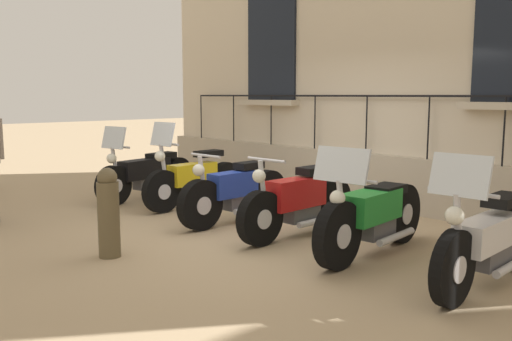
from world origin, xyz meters
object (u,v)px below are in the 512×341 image
motorcycle_blue (235,193)px  motorcycle_red (299,203)px  motorcycle_green (372,216)px  motorcycle_white (488,241)px  motorcycle_black (147,175)px  bollard (108,212)px  motorcycle_yellow (194,180)px

motorcycle_blue → motorcycle_red: (-0.11, 1.10, 0.01)m
motorcycle_green → motorcycle_white: size_ratio=1.00×
motorcycle_blue → motorcycle_green: bearing=92.0°
motorcycle_green → motorcycle_white: 1.33m
motorcycle_black → motorcycle_red: bearing=91.3°
motorcycle_black → motorcycle_white: motorcycle_white is taller
motorcycle_white → motorcycle_black: bearing=-90.0°
motorcycle_red → bollard: 2.35m
bollard → motorcycle_black: bearing=-128.4°
motorcycle_yellow → motorcycle_red: size_ratio=0.96×
motorcycle_white → motorcycle_blue: bearing=-89.5°
motorcycle_black → motorcycle_blue: 2.38m
motorcycle_yellow → motorcycle_blue: motorcycle_yellow is taller
motorcycle_blue → motorcycle_green: size_ratio=0.93×
motorcycle_white → motorcycle_red: bearing=-91.9°
motorcycle_blue → motorcycle_green: motorcycle_green is taller
motorcycle_red → motorcycle_black: bearing=-88.7°
motorcycle_black → motorcycle_blue: size_ratio=1.07×
motorcycle_yellow → bollard: (2.33, 1.59, 0.06)m
motorcycle_black → motorcycle_yellow: bearing=100.1°
motorcycle_black → bollard: motorcycle_black is taller
motorcycle_red → motorcycle_green: size_ratio=0.97×
motorcycle_yellow → motorcycle_green: 3.52m
motorcycle_green → motorcycle_blue: bearing=-88.0°
motorcycle_blue → motorcycle_white: (-0.03, 3.57, 0.02)m
motorcycle_red → motorcycle_white: size_ratio=0.97×
motorcycle_red → motorcycle_white: motorcycle_white is taller
motorcycle_green → bollard: bearing=-41.5°
motorcycle_red → motorcycle_white: 2.47m
motorcycle_yellow → motorcycle_blue: size_ratio=1.01×
motorcycle_black → motorcycle_green: (-0.05, 4.63, 0.03)m
bollard → motorcycle_white: bearing=123.2°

